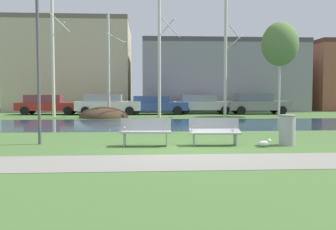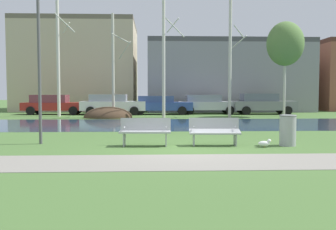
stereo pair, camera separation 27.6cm
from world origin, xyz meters
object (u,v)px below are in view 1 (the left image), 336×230
(parked_sedan_second_white, at_px, (107,104))
(bench_right, at_px, (215,131))
(parked_wagon_fourth_silver, at_px, (202,104))
(parked_van_nearest_red, at_px, (48,104))
(trash_bin, at_px, (287,129))
(parked_suv_fifth_grey, at_px, (257,103))
(bench_left, at_px, (146,131))
(parked_hatch_third_blue, at_px, (155,104))
(seagull, at_px, (265,143))
(streetlamp, at_px, (38,34))

(parked_sedan_second_white, bearing_deg, bench_right, -73.38)
(parked_wagon_fourth_silver, bearing_deg, parked_van_nearest_red, -178.82)
(trash_bin, distance_m, parked_sedan_second_white, 18.18)
(parked_van_nearest_red, height_order, parked_suv_fifth_grey, parked_suv_fifth_grey)
(bench_left, height_order, parked_hatch_third_blue, parked_hatch_third_blue)
(bench_right, xyz_separation_m, parked_wagon_fourth_silver, (2.30, 17.24, 0.30))
(seagull, xyz_separation_m, parked_sedan_second_white, (-6.40, 17.04, 0.67))
(streetlamp, relative_size, parked_wagon_fourth_silver, 1.15)
(bench_left, bearing_deg, bench_right, 0.00)
(parked_van_nearest_red, bearing_deg, trash_bin, -55.65)
(trash_bin, xyz_separation_m, parked_hatch_third_blue, (-3.69, 16.83, 0.24))
(bench_left, distance_m, bench_right, 2.19)
(trash_bin, xyz_separation_m, streetlamp, (-7.93, 0.76, 3.05))
(bench_right, xyz_separation_m, parked_hatch_third_blue, (-1.38, 16.69, 0.28))
(streetlamp, distance_m, parked_suv_fifth_grey, 20.26)
(parked_hatch_third_blue, bearing_deg, parked_sedan_second_white, -177.38)
(bench_left, relative_size, seagull, 3.71)
(trash_bin, bearing_deg, parked_wagon_fourth_silver, 90.04)
(trash_bin, bearing_deg, bench_left, 178.09)
(trash_bin, bearing_deg, parked_hatch_third_blue, 102.37)
(parked_hatch_third_blue, xyz_separation_m, parked_suv_fifth_grey, (7.83, -0.04, 0.07))
(parked_van_nearest_red, bearing_deg, parked_suv_fifth_grey, -1.30)
(seagull, height_order, parked_suv_fifth_grey, parked_suv_fifth_grey)
(bench_right, distance_m, streetlamp, 6.44)
(parked_van_nearest_red, xyz_separation_m, parked_sedan_second_white, (4.48, -0.48, 0.02))
(parked_suv_fifth_grey, bearing_deg, parked_van_nearest_red, 178.70)
(bench_left, height_order, streetlamp, streetlamp)
(trash_bin, distance_m, parked_hatch_third_blue, 17.24)
(parked_sedan_second_white, xyz_separation_m, parked_hatch_third_blue, (3.55, 0.16, -0.05))
(trash_bin, height_order, parked_sedan_second_white, parked_sedan_second_white)
(bench_right, xyz_separation_m, seagull, (1.47, -0.52, -0.34))
(bench_right, bearing_deg, parked_wagon_fourth_silver, 82.41)
(parked_wagon_fourth_silver, bearing_deg, parked_sedan_second_white, -174.31)
(seagull, bearing_deg, streetlamp, 170.96)
(parked_van_nearest_red, distance_m, parked_hatch_third_blue, 8.04)
(parked_suv_fifth_grey, bearing_deg, parked_wagon_fourth_silver, 171.75)
(parked_hatch_third_blue, relative_size, parked_wagon_fourth_silver, 1.02)
(parked_sedan_second_white, xyz_separation_m, parked_wagon_fourth_silver, (7.23, 0.72, -0.02))
(bench_left, distance_m, parked_van_nearest_red, 18.47)
(parked_wagon_fourth_silver, bearing_deg, bench_right, -97.59)
(parked_sedan_second_white, distance_m, parked_wagon_fourth_silver, 7.27)
(seagull, distance_m, parked_wagon_fourth_silver, 17.79)
(bench_left, xyz_separation_m, trash_bin, (4.50, -0.15, 0.03))
(bench_left, relative_size, parked_hatch_third_blue, 0.34)
(bench_right, distance_m, parked_hatch_third_blue, 16.74)
(parked_van_nearest_red, distance_m, parked_wagon_fourth_silver, 11.72)
(parked_sedan_second_white, bearing_deg, bench_left, -80.58)
(bench_left, xyz_separation_m, bench_right, (2.19, 0.00, 0.00))
(parked_van_nearest_red, bearing_deg, parked_hatch_third_blue, -2.25)
(streetlamp, relative_size, parked_hatch_third_blue, 1.13)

